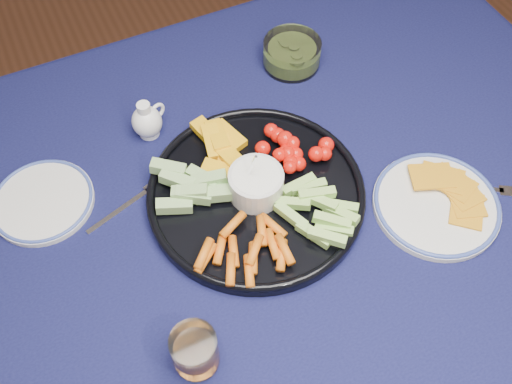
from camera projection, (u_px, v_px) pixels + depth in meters
name	position (u px, v px, depth m)	size (l,w,h in m)	color
dining_table	(209.00, 257.00, 1.05)	(1.67, 1.07, 0.75)	#473017
crudite_platter	(255.00, 191.00, 1.00)	(0.39, 0.39, 0.12)	black
creamer_pitcher	(147.00, 121.00, 1.08)	(0.07, 0.06, 0.08)	white
pickle_bowl	(292.00, 54.00, 1.19)	(0.12, 0.12, 0.06)	silver
cheese_plate	(437.00, 203.00, 1.00)	(0.22, 0.22, 0.03)	silver
juice_tumbler	(195.00, 352.00, 0.83)	(0.07, 0.07, 0.08)	silver
fork_left	(132.00, 202.00, 1.02)	(0.16, 0.06, 0.00)	white
fork_right	(480.00, 189.00, 1.03)	(0.15, 0.10, 0.00)	white
side_plate_extra	(43.00, 201.00, 1.01)	(0.18, 0.18, 0.01)	silver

